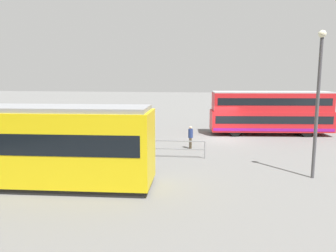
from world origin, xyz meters
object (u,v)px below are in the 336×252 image
Objects in this scene: double_decker_bus at (270,113)px; street_lamp at (318,94)px; pedestrian_near_railing at (191,136)px; info_sign at (81,128)px.

street_lamp reaches higher than double_decker_bus.
double_decker_bus is 1.47× the size of street_lamp.
street_lamp is (-0.28, 12.29, 2.22)m from double_decker_bus.
street_lamp reaches higher than pedestrian_near_railing.
info_sign is (6.81, 2.54, 0.77)m from pedestrian_near_railing.
street_lamp is at bearing 91.31° from double_decker_bus.
pedestrian_near_railing is 0.23× the size of street_lamp.
double_decker_bus is at bearing -144.56° from info_sign.
double_decker_bus reaches higher than pedestrian_near_railing.
street_lamp is at bearing 167.30° from info_sign.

